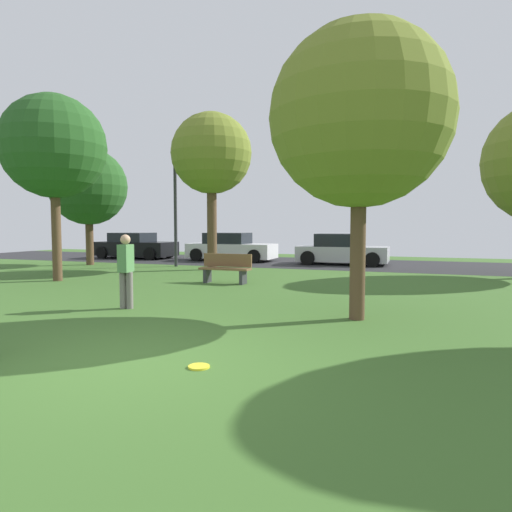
% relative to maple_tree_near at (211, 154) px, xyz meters
% --- Properties ---
extents(ground_plane, '(44.00, 44.00, 0.00)m').
position_rel_maple_tree_near_xyz_m(ground_plane, '(4.33, -11.47, -4.59)').
color(ground_plane, '#3D6628').
extents(road_strip, '(44.00, 6.40, 0.01)m').
position_rel_maple_tree_near_xyz_m(road_strip, '(4.33, 4.53, -4.59)').
color(road_strip, '#28282B').
rests_on(road_strip, ground_plane).
extents(maple_tree_near, '(3.21, 3.21, 6.24)m').
position_rel_maple_tree_near_xyz_m(maple_tree_near, '(0.00, 0.00, 0.00)').
color(maple_tree_near, brown).
rests_on(maple_tree_near, ground_plane).
extents(oak_tree_right, '(3.35, 3.35, 5.45)m').
position_rel_maple_tree_near_xyz_m(oak_tree_right, '(6.76, -7.72, -0.84)').
color(oak_tree_right, brown).
rests_on(oak_tree_right, ground_plane).
extents(oak_tree_left, '(3.43, 3.43, 5.23)m').
position_rel_maple_tree_near_xyz_m(oak_tree_left, '(-6.16, 0.09, -1.09)').
color(oak_tree_left, brown).
rests_on(oak_tree_left, ground_plane).
extents(maple_tree_far, '(3.25, 3.25, 5.88)m').
position_rel_maple_tree_near_xyz_m(maple_tree_far, '(-3.06, -5.03, -0.35)').
color(maple_tree_far, brown).
rests_on(maple_tree_far, ground_plane).
extents(person_catcher, '(0.30, 0.34, 1.58)m').
position_rel_maple_tree_near_xyz_m(person_catcher, '(1.98, -8.30, -3.73)').
color(person_catcher, slate).
rests_on(person_catcher, ground_plane).
extents(frisbee_disc, '(0.27, 0.27, 0.03)m').
position_rel_maple_tree_near_xyz_m(frisbee_disc, '(5.30, -11.34, -4.58)').
color(frisbee_disc, yellow).
rests_on(frisbee_disc, ground_plane).
extents(parked_car_black, '(4.30, 2.09, 1.39)m').
position_rel_maple_tree_near_xyz_m(parked_car_black, '(-6.71, 4.28, -3.95)').
color(parked_car_black, black).
rests_on(parked_car_black, ground_plane).
extents(parked_car_white, '(4.39, 1.96, 1.41)m').
position_rel_maple_tree_near_xyz_m(parked_car_white, '(-1.11, 4.43, -3.95)').
color(parked_car_white, white).
rests_on(parked_car_white, ground_plane).
extents(parked_car_silver, '(4.02, 2.00, 1.40)m').
position_rel_maple_tree_near_xyz_m(parked_car_silver, '(4.50, 4.19, -3.95)').
color(parked_car_silver, '#B7B7BC').
rests_on(parked_car_silver, ground_plane).
extents(park_bench, '(1.60, 0.45, 0.90)m').
position_rel_maple_tree_near_xyz_m(park_bench, '(2.25, -3.70, -4.13)').
color(park_bench, brown).
rests_on(park_bench, ground_plane).
extents(street_lamp_post, '(0.14, 0.14, 4.50)m').
position_rel_maple_tree_near_xyz_m(street_lamp_post, '(-2.09, 0.73, -2.34)').
color(street_lamp_post, '#2D2D33').
rests_on(street_lamp_post, ground_plane).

